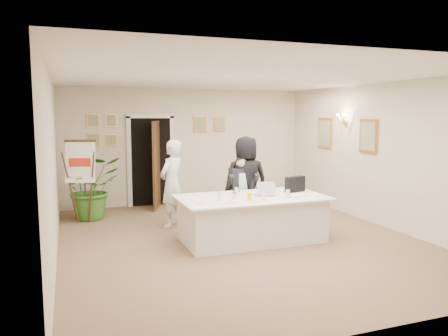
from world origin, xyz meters
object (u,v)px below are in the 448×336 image
paper_stack (297,196)px  steel_jug (234,196)px  standing_woman (246,181)px  conference_table (252,218)px  potted_palm (91,188)px  oj_glass (250,197)px  standing_man (172,184)px  laptop_bag (295,184)px  flip_chart (82,186)px  seated_man (242,191)px  laptop (264,188)px

paper_stack → steel_jug: steel_jug is taller
paper_stack → standing_woman: bearing=108.0°
conference_table → standing_woman: bearing=72.8°
steel_jug → standing_woman: bearing=58.6°
potted_palm → conference_table: bearing=-45.9°
potted_palm → oj_glass: size_ratio=10.07×
standing_man → paper_stack: bearing=96.1°
laptop_bag → oj_glass: (-1.12, -0.51, -0.08)m
laptop_bag → oj_glass: laptop_bag is taller
flip_chart → potted_palm: 0.41m
conference_table → standing_man: standing_man is taller
seated_man → paper_stack: seated_man is taller
laptop → oj_glass: size_ratio=2.64×
seated_man → steel_jug: (-0.56, -1.03, 0.13)m
standing_man → oj_glass: standing_man is taller
seated_man → paper_stack: (0.54, -1.18, 0.09)m
potted_palm → laptop: 3.79m
standing_woman → oj_glass: bearing=78.1°
standing_man → laptop_bag: (2.01, -1.22, 0.07)m
standing_man → paper_stack: size_ratio=5.10×
conference_table → steel_jug: steel_jug is taller
standing_man → paper_stack: (1.81, -1.64, -0.06)m
conference_table → standing_woman: standing_woman is taller
conference_table → steel_jug: (-0.37, -0.10, 0.44)m
paper_stack → standing_man: bearing=137.9°
seated_man → laptop_bag: size_ratio=3.43×
seated_man → standing_woman: 0.24m
seated_man → standing_woman: size_ratio=0.79×
standing_woman → paper_stack: standing_woman is taller
standing_woman → potted_palm: standing_woman is taller
seated_man → flip_chart: bearing=153.5°
potted_palm → oj_glass: 3.79m
steel_jug → standing_man: bearing=115.8°
flip_chart → paper_stack: bearing=-36.2°
laptop_bag → paper_stack: (-0.20, -0.42, -0.13)m
conference_table → standing_man: 1.81m
seated_man → potted_palm: seated_man is taller
potted_palm → laptop_bag: bearing=-35.4°
standing_man → steel_jug: standing_man is taller
flip_chart → paper_stack: flip_chart is taller
conference_table → laptop: bearing=9.4°
flip_chart → laptop_bag: bearing=-30.0°
seated_man → potted_palm: size_ratio=1.07×
seated_man → laptop_bag: 1.09m
laptop → potted_palm: bearing=147.8°
standing_woman → potted_palm: 3.28m
potted_palm → paper_stack: bearing=-41.4°
conference_table → flip_chart: bearing=140.2°
steel_jug → oj_glass: bearing=-55.4°
seated_man → standing_man: standing_man is taller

